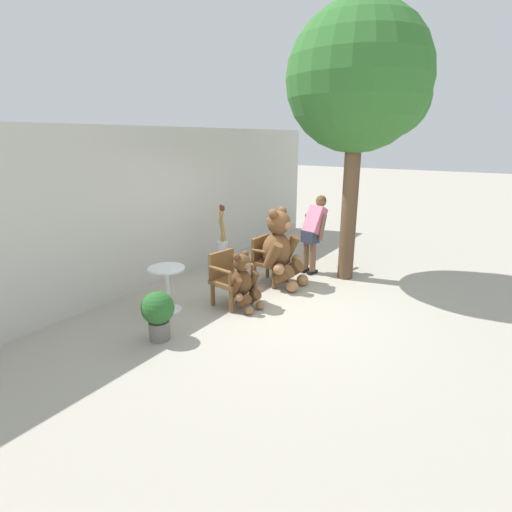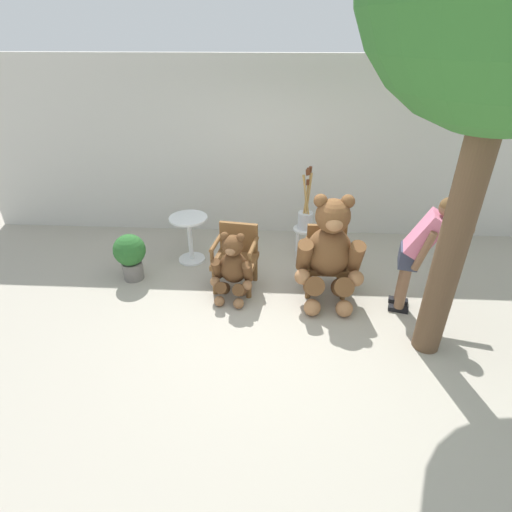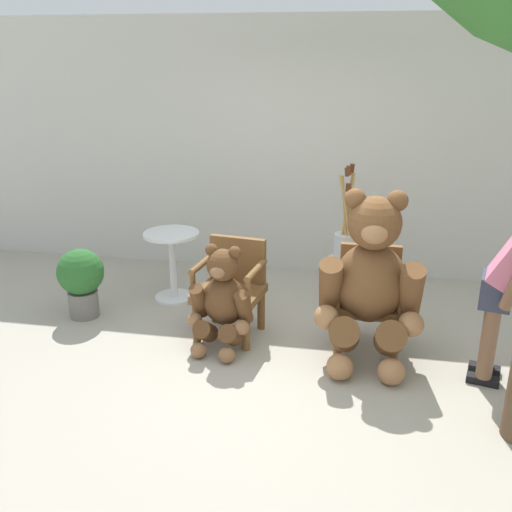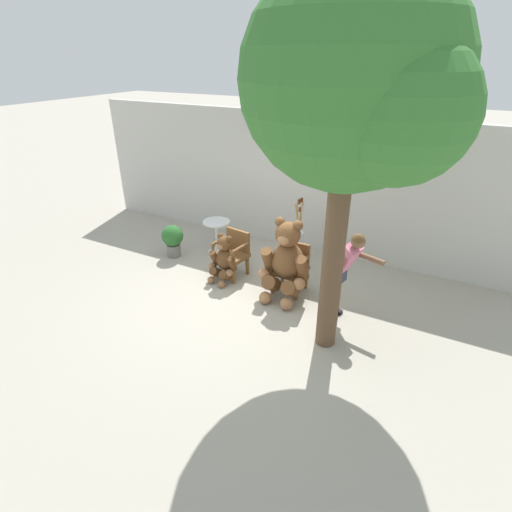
{
  "view_description": "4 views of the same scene",
  "coord_description": "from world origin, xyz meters",
  "px_view_note": "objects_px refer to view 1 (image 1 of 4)",
  "views": [
    {
      "loc": [
        -5.43,
        -3.03,
        2.62
      ],
      "look_at": [
        -0.08,
        0.45,
        0.71
      ],
      "focal_mm": 28.0,
      "sensor_mm": 36.0,
      "label": 1
    },
    {
      "loc": [
        -0.08,
        -3.99,
        3.13
      ],
      "look_at": [
        -0.3,
        0.1,
        0.76
      ],
      "focal_mm": 28.0,
      "sensor_mm": 36.0,
      "label": 2
    },
    {
      "loc": [
        0.46,
        -3.94,
        2.42
      ],
      "look_at": [
        -0.29,
        0.17,
        0.92
      ],
      "focal_mm": 40.0,
      "sensor_mm": 36.0,
      "label": 3
    },
    {
      "loc": [
        2.91,
        -5.11,
        3.84
      ],
      "look_at": [
        0.18,
        0.1,
        0.8
      ],
      "focal_mm": 28.0,
      "sensor_mm": 36.0,
      "label": 4
    }
  ],
  "objects_px": {
    "brush_bucket": "(222,244)",
    "potted_plant": "(158,312)",
    "wooden_chair_left": "(229,277)",
    "teddy_bear_small": "(243,281)",
    "wooden_chair_right": "(268,259)",
    "patio_tree": "(364,84)",
    "person_visitor": "(314,228)",
    "round_side_table": "(167,284)",
    "teddy_bear_large": "(280,248)",
    "white_stool": "(222,260)"
  },
  "relations": [
    {
      "from": "brush_bucket",
      "to": "potted_plant",
      "type": "relative_size",
      "value": 1.41
    },
    {
      "from": "wooden_chair_left",
      "to": "person_visitor",
      "type": "height_order",
      "value": "person_visitor"
    },
    {
      "from": "teddy_bear_small",
      "to": "potted_plant",
      "type": "bearing_deg",
      "value": 166.25
    },
    {
      "from": "wooden_chair_left",
      "to": "person_visitor",
      "type": "distance_m",
      "value": 2.31
    },
    {
      "from": "teddy_bear_small",
      "to": "round_side_table",
      "type": "distance_m",
      "value": 1.17
    },
    {
      "from": "round_side_table",
      "to": "potted_plant",
      "type": "relative_size",
      "value": 1.06
    },
    {
      "from": "teddy_bear_large",
      "to": "brush_bucket",
      "type": "xyz_separation_m",
      "value": [
        -0.24,
        1.13,
        -0.03
      ]
    },
    {
      "from": "person_visitor",
      "to": "round_side_table",
      "type": "height_order",
      "value": "person_visitor"
    },
    {
      "from": "wooden_chair_left",
      "to": "person_visitor",
      "type": "bearing_deg",
      "value": -11.06
    },
    {
      "from": "round_side_table",
      "to": "wooden_chair_left",
      "type": "bearing_deg",
      "value": -39.46
    },
    {
      "from": "white_stool",
      "to": "potted_plant",
      "type": "bearing_deg",
      "value": -161.62
    },
    {
      "from": "wooden_chair_right",
      "to": "person_visitor",
      "type": "relative_size",
      "value": 0.56
    },
    {
      "from": "patio_tree",
      "to": "wooden_chair_left",
      "type": "bearing_deg",
      "value": 153.18
    },
    {
      "from": "person_visitor",
      "to": "potted_plant",
      "type": "relative_size",
      "value": 2.25
    },
    {
      "from": "patio_tree",
      "to": "wooden_chair_right",
      "type": "bearing_deg",
      "value": 133.99
    },
    {
      "from": "wooden_chair_right",
      "to": "white_stool",
      "type": "height_order",
      "value": "wooden_chair_right"
    },
    {
      "from": "wooden_chair_left",
      "to": "person_visitor",
      "type": "relative_size",
      "value": 0.56
    },
    {
      "from": "brush_bucket",
      "to": "potted_plant",
      "type": "distance_m",
      "value": 2.59
    },
    {
      "from": "teddy_bear_large",
      "to": "round_side_table",
      "type": "distance_m",
      "value": 2.16
    },
    {
      "from": "wooden_chair_right",
      "to": "patio_tree",
      "type": "height_order",
      "value": "patio_tree"
    },
    {
      "from": "teddy_bear_small",
      "to": "potted_plant",
      "type": "xyz_separation_m",
      "value": [
        -1.46,
        0.36,
        -0.05
      ]
    },
    {
      "from": "person_visitor",
      "to": "patio_tree",
      "type": "bearing_deg",
      "value": -80.87
    },
    {
      "from": "wooden_chair_left",
      "to": "brush_bucket",
      "type": "bearing_deg",
      "value": 42.39
    },
    {
      "from": "teddy_bear_small",
      "to": "patio_tree",
      "type": "bearing_deg",
      "value": -20.77
    },
    {
      "from": "teddy_bear_small",
      "to": "potted_plant",
      "type": "distance_m",
      "value": 1.51
    },
    {
      "from": "person_visitor",
      "to": "potted_plant",
      "type": "bearing_deg",
      "value": 172.27
    },
    {
      "from": "wooden_chair_left",
      "to": "wooden_chair_right",
      "type": "height_order",
      "value": "same"
    },
    {
      "from": "patio_tree",
      "to": "teddy_bear_large",
      "type": "bearing_deg",
      "value": 141.01
    },
    {
      "from": "wooden_chair_left",
      "to": "potted_plant",
      "type": "bearing_deg",
      "value": 177.37
    },
    {
      "from": "teddy_bear_large",
      "to": "teddy_bear_small",
      "type": "height_order",
      "value": "teddy_bear_large"
    },
    {
      "from": "patio_tree",
      "to": "potted_plant",
      "type": "bearing_deg",
      "value": 161.85
    },
    {
      "from": "brush_bucket",
      "to": "patio_tree",
      "type": "bearing_deg",
      "value": -56.12
    },
    {
      "from": "white_stool",
      "to": "round_side_table",
      "type": "bearing_deg",
      "value": -171.43
    },
    {
      "from": "person_visitor",
      "to": "potted_plant",
      "type": "height_order",
      "value": "person_visitor"
    },
    {
      "from": "white_stool",
      "to": "brush_bucket",
      "type": "xyz_separation_m",
      "value": [
        0.0,
        -0.0,
        0.32
      ]
    },
    {
      "from": "wooden_chair_left",
      "to": "potted_plant",
      "type": "height_order",
      "value": "wooden_chair_left"
    },
    {
      "from": "round_side_table",
      "to": "patio_tree",
      "type": "relative_size",
      "value": 0.15
    },
    {
      "from": "wooden_chair_left",
      "to": "round_side_table",
      "type": "height_order",
      "value": "wooden_chair_left"
    },
    {
      "from": "wooden_chair_left",
      "to": "round_side_table",
      "type": "relative_size",
      "value": 1.19
    },
    {
      "from": "teddy_bear_large",
      "to": "patio_tree",
      "type": "xyz_separation_m",
      "value": [
        1.15,
        -0.93,
        2.8
      ]
    },
    {
      "from": "round_side_table",
      "to": "potted_plant",
      "type": "xyz_separation_m",
      "value": [
        -0.73,
        -0.55,
        -0.05
      ]
    },
    {
      "from": "round_side_table",
      "to": "teddy_bear_small",
      "type": "bearing_deg",
      "value": -50.98
    },
    {
      "from": "white_stool",
      "to": "brush_bucket",
      "type": "height_order",
      "value": "brush_bucket"
    },
    {
      "from": "wooden_chair_left",
      "to": "brush_bucket",
      "type": "relative_size",
      "value": 0.9
    },
    {
      "from": "teddy_bear_small",
      "to": "white_stool",
      "type": "bearing_deg",
      "value": 50.14
    },
    {
      "from": "wooden_chair_right",
      "to": "brush_bucket",
      "type": "relative_size",
      "value": 0.9
    },
    {
      "from": "patio_tree",
      "to": "potted_plant",
      "type": "distance_m",
      "value": 5.08
    },
    {
      "from": "teddy_bear_large",
      "to": "teddy_bear_small",
      "type": "distance_m",
      "value": 1.24
    },
    {
      "from": "brush_bucket",
      "to": "patio_tree",
      "type": "xyz_separation_m",
      "value": [
        1.39,
        -2.06,
        2.82
      ]
    },
    {
      "from": "brush_bucket",
      "to": "round_side_table",
      "type": "xyz_separation_m",
      "value": [
        -1.72,
        -0.26,
        -0.22
      ]
    }
  ]
}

